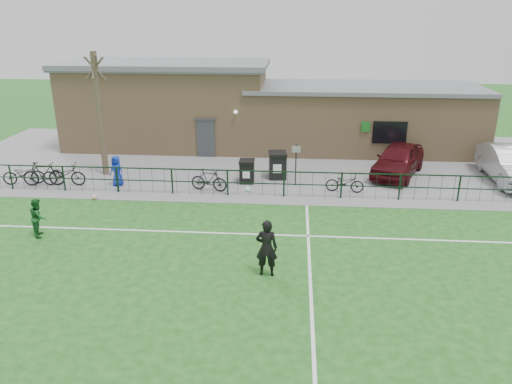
# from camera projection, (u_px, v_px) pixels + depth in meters

# --- Properties ---
(ground) EXTENTS (90.00, 90.00, 0.00)m
(ground) POSITION_uv_depth(u_px,v_px,m) (243.00, 292.00, 14.69)
(ground) COLOR #194F17
(ground) RESTS_ON ground
(paving_strip) EXTENTS (34.00, 13.00, 0.02)m
(paving_strip) POSITION_uv_depth(u_px,v_px,m) (268.00, 161.00, 27.32)
(paving_strip) COLOR slate
(paving_strip) RESTS_ON ground
(pitch_line_touch) EXTENTS (28.00, 0.10, 0.01)m
(pitch_line_touch) POSITION_uv_depth(u_px,v_px,m) (261.00, 198.00, 21.99)
(pitch_line_touch) COLOR white
(pitch_line_touch) RESTS_ON ground
(pitch_line_mid) EXTENTS (28.00, 0.10, 0.01)m
(pitch_line_mid) POSITION_uv_depth(u_px,v_px,m) (254.00, 234.00, 18.43)
(pitch_line_mid) COLOR white
(pitch_line_mid) RESTS_ON ground
(pitch_line_perp) EXTENTS (0.10, 16.00, 0.01)m
(pitch_line_perp) POSITION_uv_depth(u_px,v_px,m) (311.00, 294.00, 14.55)
(pitch_line_perp) COLOR white
(pitch_line_perp) RESTS_ON ground
(perimeter_fence) EXTENTS (28.00, 0.10, 1.20)m
(perimeter_fence) POSITION_uv_depth(u_px,v_px,m) (261.00, 183.00, 21.97)
(perimeter_fence) COLOR black
(perimeter_fence) RESTS_ON ground
(bare_tree) EXTENTS (0.30, 0.30, 6.00)m
(bare_tree) POSITION_uv_depth(u_px,v_px,m) (100.00, 115.00, 24.07)
(bare_tree) COLOR #46392B
(bare_tree) RESTS_ON ground
(wheelie_bin_left) EXTENTS (0.69, 0.78, 1.02)m
(wheelie_bin_left) POSITION_uv_depth(u_px,v_px,m) (247.00, 172.00, 23.74)
(wheelie_bin_left) COLOR black
(wheelie_bin_left) RESTS_ON paving_strip
(wheelie_bin_right) EXTENTS (0.90, 1.00, 1.22)m
(wheelie_bin_right) POSITION_uv_depth(u_px,v_px,m) (278.00, 166.00, 24.34)
(wheelie_bin_right) COLOR black
(wheelie_bin_right) RESTS_ON paving_strip
(sign_post) EXTENTS (0.08, 0.08, 2.00)m
(sign_post) POSITION_uv_depth(u_px,v_px,m) (296.00, 165.00, 23.16)
(sign_post) COLOR black
(sign_post) RESTS_ON paving_strip
(car_maroon) EXTENTS (3.60, 4.98, 1.58)m
(car_maroon) POSITION_uv_depth(u_px,v_px,m) (398.00, 160.00, 24.72)
(car_maroon) COLOR #410B10
(car_maroon) RESTS_ON paving_strip
(car_silver) EXTENTS (1.90, 5.12, 1.67)m
(car_silver) POSITION_uv_depth(u_px,v_px,m) (510.00, 164.00, 23.79)
(car_silver) COLOR #93959A
(car_silver) RESTS_ON paving_strip
(bicycle_a) EXTENTS (1.99, 1.09, 0.99)m
(bicycle_a) POSITION_uv_depth(u_px,v_px,m) (24.00, 174.00, 23.50)
(bicycle_a) COLOR black
(bicycle_a) RESTS_ON paving_strip
(bicycle_b) EXTENTS (1.97, 0.79, 1.15)m
(bicycle_b) POSITION_uv_depth(u_px,v_px,m) (43.00, 174.00, 23.25)
(bicycle_b) COLOR black
(bicycle_b) RESTS_ON paving_strip
(bicycle_c) EXTENTS (2.08, 0.83, 1.07)m
(bicycle_c) POSITION_uv_depth(u_px,v_px,m) (64.00, 174.00, 23.31)
(bicycle_c) COLOR black
(bicycle_c) RESTS_ON paving_strip
(bicycle_d) EXTENTS (1.78, 0.82, 1.03)m
(bicycle_d) POSITION_uv_depth(u_px,v_px,m) (209.00, 180.00, 22.63)
(bicycle_d) COLOR black
(bicycle_d) RESTS_ON paving_strip
(bicycle_e) EXTENTS (1.75, 0.78, 0.89)m
(bicycle_e) POSITION_uv_depth(u_px,v_px,m) (345.00, 183.00, 22.50)
(bicycle_e) COLOR black
(bicycle_e) RESTS_ON paving_strip
(spectator_child) EXTENTS (0.81, 0.65, 1.44)m
(spectator_child) POSITION_uv_depth(u_px,v_px,m) (117.00, 171.00, 23.23)
(spectator_child) COLOR #1230AC
(spectator_child) RESTS_ON paving_strip
(goalkeeper_kick) EXTENTS (1.27, 2.89, 2.01)m
(goalkeeper_kick) POSITION_uv_depth(u_px,v_px,m) (266.00, 247.00, 15.36)
(goalkeeper_kick) COLOR black
(goalkeeper_kick) RESTS_ON ground
(outfield_player) EXTENTS (0.75, 0.84, 1.43)m
(outfield_player) POSITION_uv_depth(u_px,v_px,m) (38.00, 217.00, 18.13)
(outfield_player) COLOR #175322
(outfield_player) RESTS_ON ground
(ball_ground) EXTENTS (0.22, 0.22, 0.22)m
(ball_ground) POSITION_uv_depth(u_px,v_px,m) (94.00, 197.00, 21.76)
(ball_ground) COLOR white
(ball_ground) RESTS_ON ground
(clubhouse) EXTENTS (24.25, 5.40, 4.96)m
(clubhouse) POSITION_uv_depth(u_px,v_px,m) (256.00, 110.00, 29.42)
(clubhouse) COLOR tan
(clubhouse) RESTS_ON ground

